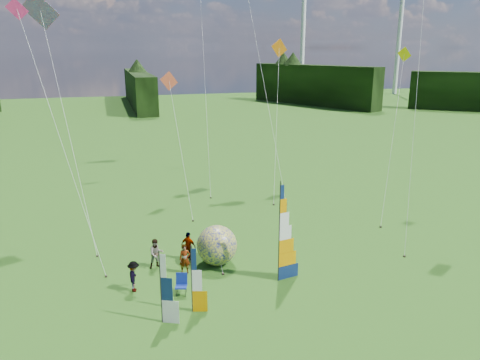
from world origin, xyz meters
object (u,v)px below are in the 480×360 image
object	(u,v)px
spectator_c	(134,276)
camp_chair	(181,285)
spectator_a	(185,259)
spectator_d	(189,246)
bol_inflatable	(217,245)
spectator_b	(156,254)
kite_whale	(265,78)
side_banner_left	(192,281)
feather_banner_main	(279,234)
side_banner_far	(161,289)

from	to	relation	value
spectator_c	camp_chair	distance (m)	2.56
spectator_a	spectator_d	distance (m)	1.76
bol_inflatable	spectator_b	bearing A→B (deg)	171.72
bol_inflatable	spectator_d	world-z (taller)	bol_inflatable
spectator_b	kite_whale	distance (m)	19.83
side_banner_left	bol_inflatable	size ratio (longest dim) A/B	1.40
kite_whale	feather_banner_main	bearing A→B (deg)	-128.73
spectator_c	side_banner_far	bearing A→B (deg)	-155.59
side_banner_left	side_banner_far	xyz separation A→B (m)	(-1.52, -0.51, 0.07)
spectator_b	spectator_a	bearing A→B (deg)	-46.02
bol_inflatable	kite_whale	xyz separation A→B (m)	(7.75, 14.21, 8.61)
kite_whale	side_banner_far	bearing A→B (deg)	-143.32
feather_banner_main	camp_chair	distance (m)	5.79
feather_banner_main	bol_inflatable	bearing A→B (deg)	121.36
spectator_b	kite_whale	xyz separation A→B (m)	(11.24, 13.70, 8.91)
feather_banner_main	kite_whale	distance (m)	19.22
side_banner_far	kite_whale	bearing A→B (deg)	83.12
side_banner_left	spectator_a	distance (m)	4.23
side_banner_far	spectator_a	size ratio (longest dim) A/B	2.02
spectator_a	spectator_b	world-z (taller)	spectator_b
spectator_b	kite_whale	bearing A→B (deg)	41.91
bol_inflatable	camp_chair	world-z (taller)	bol_inflatable
feather_banner_main	spectator_a	distance (m)	5.63
bol_inflatable	camp_chair	bearing A→B (deg)	-131.42
spectator_d	camp_chair	distance (m)	4.20
side_banner_left	side_banner_far	size ratio (longest dim) A/B	0.96
feather_banner_main	side_banner_left	distance (m)	5.52
bol_inflatable	spectator_a	world-z (taller)	bol_inflatable
spectator_a	camp_chair	bearing A→B (deg)	-100.86
bol_inflatable	spectator_c	size ratio (longest dim) A/B	1.43
spectator_d	side_banner_far	bearing A→B (deg)	114.25
spectator_a	spectator_c	distance (m)	3.17
side_banner_far	bol_inflatable	bearing A→B (deg)	77.54
feather_banner_main	bol_inflatable	world-z (taller)	feather_banner_main
camp_chair	spectator_c	bearing A→B (deg)	170.81
side_banner_far	spectator_a	distance (m)	5.09
feather_banner_main	spectator_b	world-z (taller)	feather_banner_main
side_banner_left	kite_whale	xyz separation A→B (m)	(10.12, 18.96, 8.13)
feather_banner_main	camp_chair	world-z (taller)	feather_banner_main
side_banner_far	spectator_c	world-z (taller)	side_banner_far
spectator_a	spectator_c	xyz separation A→B (m)	(-2.90, -1.27, -0.03)
feather_banner_main	spectator_c	size ratio (longest dim) A/B	3.30
side_banner_far	spectator_c	size ratio (longest dim) A/B	2.09
side_banner_far	camp_chair	distance (m)	2.88
side_banner_left	kite_whale	distance (m)	22.98
spectator_b	spectator_c	bearing A→B (deg)	-129.64
spectator_d	kite_whale	size ratio (longest dim) A/B	0.09
spectator_d	camp_chair	xyz separation A→B (m)	(-1.12, -4.04, -0.32)
feather_banner_main	spectator_a	size ratio (longest dim) A/B	3.18
spectator_d	camp_chair	world-z (taller)	spectator_d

